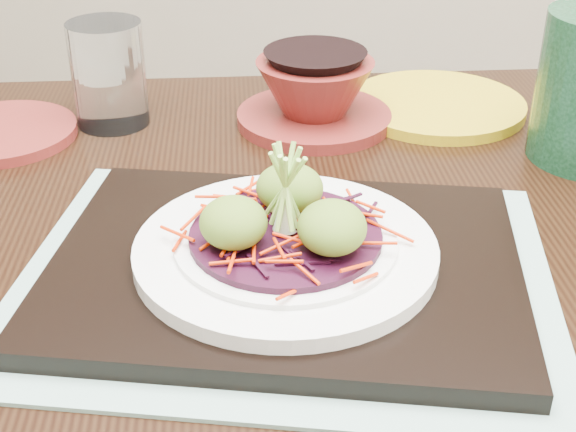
# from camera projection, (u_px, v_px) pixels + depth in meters

# --- Properties ---
(dining_table) EXTENTS (1.25, 0.94, 0.71)m
(dining_table) POSITION_uv_depth(u_px,v_px,m) (253.00, 322.00, 0.72)
(dining_table) COLOR black
(dining_table) RESTS_ON ground
(placemat) EXTENTS (0.41, 0.33, 0.00)m
(placemat) POSITION_uv_depth(u_px,v_px,m) (286.00, 276.00, 0.62)
(placemat) COLOR #84AB9A
(placemat) RESTS_ON dining_table
(serving_tray) EXTENTS (0.36, 0.27, 0.02)m
(serving_tray) POSITION_uv_depth(u_px,v_px,m) (286.00, 266.00, 0.61)
(serving_tray) COLOR black
(serving_tray) RESTS_ON placemat
(white_plate) EXTENTS (0.23, 0.23, 0.02)m
(white_plate) POSITION_uv_depth(u_px,v_px,m) (286.00, 249.00, 0.60)
(white_plate) COLOR white
(white_plate) RESTS_ON serving_tray
(cabbage_bed) EXTENTS (0.14, 0.14, 0.01)m
(cabbage_bed) POSITION_uv_depth(u_px,v_px,m) (286.00, 236.00, 0.60)
(cabbage_bed) COLOR black
(cabbage_bed) RESTS_ON white_plate
(carrot_julienne) EXTENTS (0.18, 0.18, 0.01)m
(carrot_julienne) POSITION_uv_depth(u_px,v_px,m) (286.00, 228.00, 0.60)
(carrot_julienne) COLOR red
(carrot_julienne) RESTS_ON cabbage_bed
(guacamole_scoops) EXTENTS (0.13, 0.11, 0.04)m
(guacamole_scoops) POSITION_uv_depth(u_px,v_px,m) (285.00, 212.00, 0.59)
(guacamole_scoops) COLOR #537824
(guacamole_scoops) RESTS_ON cabbage_bed
(scallion_garnish) EXTENTS (0.05, 0.05, 0.08)m
(scallion_garnish) POSITION_uv_depth(u_px,v_px,m) (285.00, 191.00, 0.58)
(scallion_garnish) COLOR #94C850
(scallion_garnish) RESTS_ON cabbage_bed
(terracotta_side_plate) EXTENTS (0.21, 0.21, 0.01)m
(terracotta_side_plate) POSITION_uv_depth(u_px,v_px,m) (1.00, 133.00, 0.84)
(terracotta_side_plate) COLOR maroon
(terracotta_side_plate) RESTS_ON dining_table
(water_glass) EXTENTS (0.08, 0.08, 0.11)m
(water_glass) POSITION_uv_depth(u_px,v_px,m) (109.00, 74.00, 0.85)
(water_glass) COLOR white
(water_glass) RESTS_ON dining_table
(terracotta_bowl_set) EXTENTS (0.21, 0.21, 0.07)m
(terracotta_bowl_set) POSITION_uv_depth(u_px,v_px,m) (315.00, 96.00, 0.86)
(terracotta_bowl_set) COLOR maroon
(terracotta_bowl_set) RESTS_ON dining_table
(yellow_plate) EXTENTS (0.27, 0.27, 0.01)m
(yellow_plate) POSITION_uv_depth(u_px,v_px,m) (437.00, 105.00, 0.91)
(yellow_plate) COLOR #B39613
(yellow_plate) RESTS_ON dining_table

